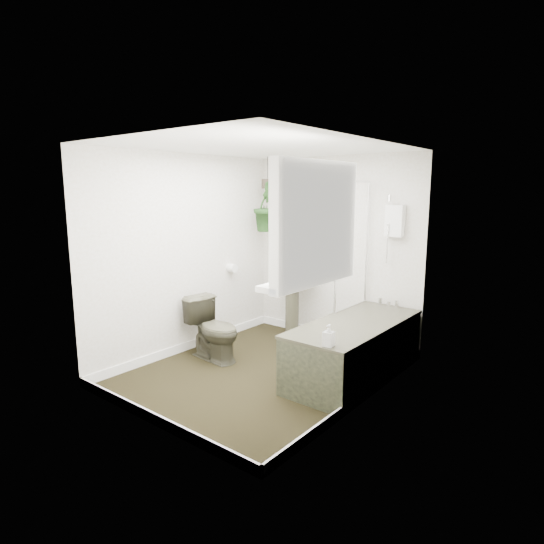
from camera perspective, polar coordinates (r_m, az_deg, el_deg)
The scene contains 22 objects.
floor at distance 4.90m, azimuth -1.12°, elevation -12.53°, with size 2.30×2.80×0.02m, color black.
ceiling at distance 4.54m, azimuth -1.23°, elevation 15.58°, with size 2.30×2.80×0.02m, color white.
wall_back at distance 5.72m, azimuth 7.90°, elevation 2.75°, with size 2.30×0.02×2.30m, color silver.
wall_front at distance 3.63m, azimuth -15.57°, elevation -1.89°, with size 2.30×0.02×2.30m, color silver.
wall_left at distance 5.39m, azimuth -10.70°, elevation 2.20°, with size 0.02×2.80×2.30m, color silver.
wall_right at distance 3.95m, azimuth 11.87°, elevation -0.75°, with size 0.02×2.80×2.30m, color silver.
skirting at distance 4.88m, azimuth -1.12°, elevation -11.88°, with size 2.30×2.80×0.10m, color white.
bathtub at distance 4.77m, azimuth 10.34°, elevation -9.52°, with size 0.72×1.72×0.58m, color #3B3A2B, non-canonical shape.
bath_screen at distance 5.11m, azimuth 10.05°, elevation 3.26°, with size 0.04×0.72×1.40m, color silver, non-canonical shape.
shower_box at distance 5.26m, azimuth 15.16°, elevation 6.21°, with size 0.20×0.10×0.35m, color white.
oval_mirror at distance 5.90m, azimuth 4.01°, elevation 6.46°, with size 0.46×0.03×0.62m, color beige.
wall_sconce at distance 6.13m, azimuth 0.85°, elevation 5.69°, with size 0.04×0.04×0.22m, color black.
toilet_roll_holder at distance 5.86m, azimuth -5.06°, elevation 0.51°, with size 0.11×0.11×0.11m, color white.
window_recess at distance 3.32m, azimuth 5.59°, elevation 6.06°, with size 0.08×1.00×0.90m, color white.
window_sill at distance 3.41m, azimuth 4.49°, elevation -0.93°, with size 0.18×1.00×0.04m, color white.
window_blinds at distance 3.34m, azimuth 4.94°, elevation 6.10°, with size 0.01×0.86×0.76m, color white.
toilet at distance 5.18m, azimuth -7.28°, elevation -7.12°, with size 0.39×0.68×0.70m, color #3B3A2B.
pedestal_sink at distance 5.86m, azimuth 2.53°, elevation -3.78°, with size 0.55×0.47×0.94m, color #3B3A2B, non-canonical shape.
sill_plant at distance 3.51m, azimuth 5.11°, elevation 1.47°, with size 0.19×0.17×0.21m, color black.
hanging_plant at distance 5.85m, azimuth -0.52°, elevation 8.35°, with size 0.36×0.29×0.66m, color black.
soap_bottle at distance 3.91m, azimuth 7.13°, elevation -7.90°, with size 0.09×0.09×0.19m, color black.
hanging_pot at distance 5.85m, azimuth -0.53°, elevation 11.01°, with size 0.16×0.16×0.12m, color #2A231B.
Camera 1 is at (2.89, -3.47, 1.89)m, focal length 30.00 mm.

